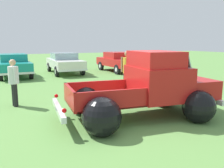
{
  "coord_description": "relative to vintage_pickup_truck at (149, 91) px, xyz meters",
  "views": [
    {
      "loc": [
        -3.55,
        -5.72,
        2.18
      ],
      "look_at": [
        0.0,
        1.67,
        0.73
      ],
      "focal_mm": 38.14,
      "sensor_mm": 36.0,
      "label": 1
    }
  ],
  "objects": [
    {
      "name": "ground_plane",
      "position": [
        -0.39,
        0.04,
        -0.76
      ],
      "size": [
        80.0,
        80.0,
        0.0
      ],
      "primitive_type": "plane",
      "color": "#609347"
    },
    {
      "name": "vintage_pickup_truck",
      "position": [
        0.0,
        0.0,
        0.0
      ],
      "size": [
        4.79,
        3.15,
        1.96
      ],
      "rotation": [
        0.0,
        0.0,
        -0.11
      ],
      "color": "black",
      "rests_on": "ground"
    },
    {
      "name": "show_car_0",
      "position": [
        -3.04,
        10.53,
        0.02
      ],
      "size": [
        1.9,
        4.35,
        1.43
      ],
      "rotation": [
        0.0,
        0.0,
        -1.56
      ],
      "color": "black",
      "rests_on": "ground"
    },
    {
      "name": "show_car_1",
      "position": [
        0.27,
        10.8,
        0.03
      ],
      "size": [
        2.01,
        4.65,
        1.43
      ],
      "rotation": [
        0.0,
        0.0,
        -1.6
      ],
      "color": "black",
      "rests_on": "ground"
    },
    {
      "name": "show_car_2",
      "position": [
        4.13,
        10.08,
        0.02
      ],
      "size": [
        1.88,
        4.32,
        1.43
      ],
      "rotation": [
        0.0,
        0.0,
        -1.55
      ],
      "color": "black",
      "rests_on": "ground"
    },
    {
      "name": "spectator_0",
      "position": [
        0.92,
        2.97,
        0.29
      ],
      "size": [
        0.48,
        0.47,
        1.82
      ],
      "rotation": [
        0.0,
        0.0,
        4.09
      ],
      "color": "#4C4742",
      "rests_on": "ground"
    },
    {
      "name": "spectator_1",
      "position": [
        -3.5,
        2.91,
        0.16
      ],
      "size": [
        0.4,
        0.54,
        1.61
      ],
      "rotation": [
        0.0,
        0.0,
        3.34
      ],
      "color": "black",
      "rests_on": "ground"
    }
  ]
}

